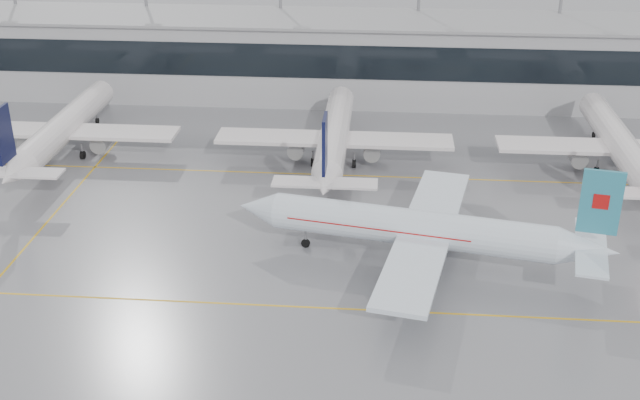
{
  "coord_description": "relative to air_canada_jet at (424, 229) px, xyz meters",
  "views": [
    {
      "loc": [
        6.01,
        -60.51,
        39.2
      ],
      "look_at": [
        0.0,
        12.0,
        5.0
      ],
      "focal_mm": 45.0,
      "sensor_mm": 36.0,
      "label": 1
    }
  ],
  "objects": [
    {
      "name": "taxi_line_cross",
      "position": [
        -40.33,
        6.13,
        -3.72
      ],
      "size": [
        0.25,
        60.0,
        0.01
      ],
      "primitive_type": "cube",
      "color": "gold",
      "rests_on": "ground"
    },
    {
      "name": "taxi_line_main",
      "position": [
        -10.33,
        -8.87,
        -3.72
      ],
      "size": [
        120.0,
        0.25,
        0.01
      ],
      "primitive_type": "cube",
      "color": "gold",
      "rests_on": "ground"
    },
    {
      "name": "parked_jet_c",
      "position": [
        -10.33,
        24.82,
        -0.01
      ],
      "size": [
        29.64,
        36.96,
        11.72
      ],
      "rotation": [
        0.0,
        0.0,
        1.57
      ],
      "color": "white",
      "rests_on": "ground"
    },
    {
      "name": "taxi_line_north",
      "position": [
        -10.33,
        21.13,
        -3.72
      ],
      "size": [
        120.0,
        0.25,
        0.01
      ],
      "primitive_type": "cube",
      "color": "gold",
      "rests_on": "ground"
    },
    {
      "name": "air_canada_jet",
      "position": [
        0.0,
        0.0,
        0.0
      ],
      "size": [
        36.96,
        30.05,
        11.72
      ],
      "rotation": [
        0.0,
        0.0,
        2.95
      ],
      "color": "white",
      "rests_on": "ground"
    },
    {
      "name": "parked_jet_b",
      "position": [
        -45.33,
        24.82,
        -0.01
      ],
      "size": [
        29.64,
        36.96,
        11.72
      ],
      "rotation": [
        0.0,
        0.0,
        1.57
      ],
      "color": "white",
      "rests_on": "ground"
    },
    {
      "name": "terminal_roof",
      "position": [
        -10.33,
        53.13,
        8.48
      ],
      "size": [
        182.0,
        16.0,
        0.4
      ],
      "primitive_type": "cube",
      "color": "gray",
      "rests_on": "ground"
    },
    {
      "name": "parked_jet_d",
      "position": [
        24.67,
        24.82,
        -0.01
      ],
      "size": [
        29.64,
        36.96,
        11.72
      ],
      "rotation": [
        0.0,
        0.0,
        1.57
      ],
      "color": "white",
      "rests_on": "ground"
    },
    {
      "name": "terminal_glass",
      "position": [
        -10.33,
        45.58,
        3.78
      ],
      "size": [
        180.0,
        0.2,
        5.0
      ],
      "primitive_type": "cube",
      "color": "black",
      "rests_on": "ground"
    },
    {
      "name": "light_masts",
      "position": [
        -10.33,
        59.13,
        9.62
      ],
      "size": [
        156.4,
        1.0,
        22.6
      ],
      "color": "gray",
      "rests_on": "ground"
    },
    {
      "name": "terminal",
      "position": [
        -10.33,
        53.13,
        2.28
      ],
      "size": [
        180.0,
        15.0,
        12.0
      ],
      "primitive_type": "cube",
      "color": "#A1A1A5",
      "rests_on": "ground"
    },
    {
      "name": "ground",
      "position": [
        -10.33,
        -8.87,
        -3.72
      ],
      "size": [
        320.0,
        320.0,
        0.0
      ],
      "primitive_type": "plane",
      "color": "gray",
      "rests_on": "ground"
    }
  ]
}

